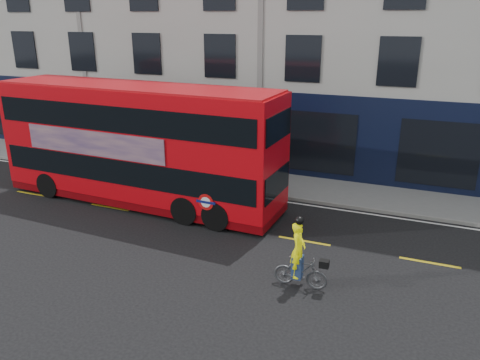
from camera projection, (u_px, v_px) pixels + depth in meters
The scene contains 8 objects.
ground at pixel (180, 240), 16.04m from camera, with size 120.00×120.00×0.00m, color black.
pavement at pixel (248, 180), 21.72m from camera, with size 60.00×3.00×0.12m, color gray.
kerb at pixel (235, 191), 20.40m from camera, with size 60.00×0.12×0.13m, color gray.
building_terrace at pixel (292, 12), 24.92m from camera, with size 50.00×10.07×15.00m.
road_edge_line at pixel (233, 194), 20.16m from camera, with size 58.00×0.10×0.01m, color silver.
lane_dashes at pixel (199, 223), 17.35m from camera, with size 58.00×0.12×0.01m, color gold, non-canonical shape.
bus at pixel (139, 144), 18.59m from camera, with size 11.95×3.17×4.78m.
cyclist at pixel (300, 263), 13.02m from camera, with size 1.55×0.60×2.14m.
Camera 1 is at (7.35, -12.65, 7.20)m, focal length 35.00 mm.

